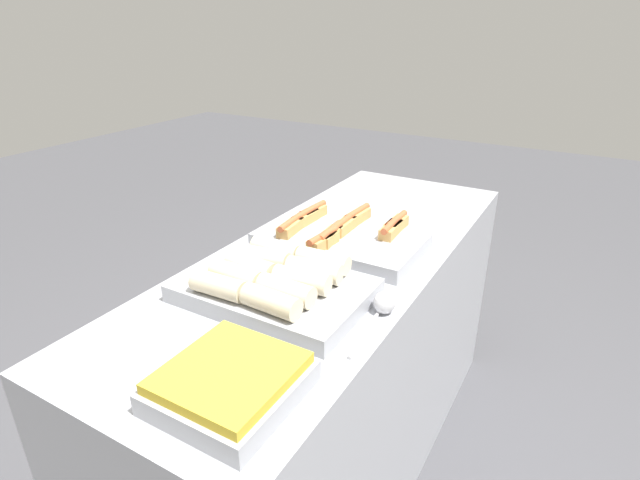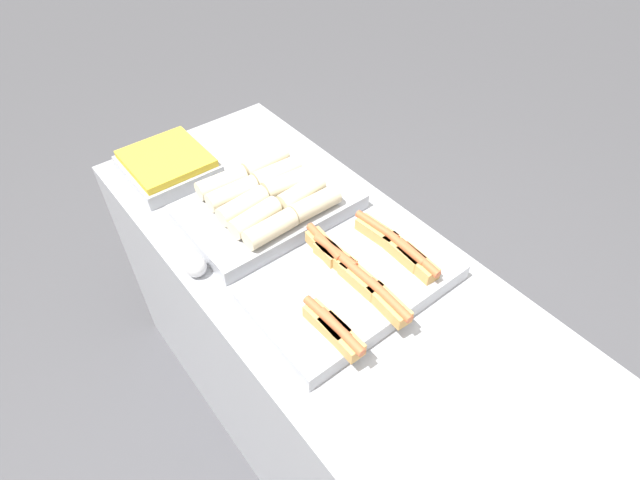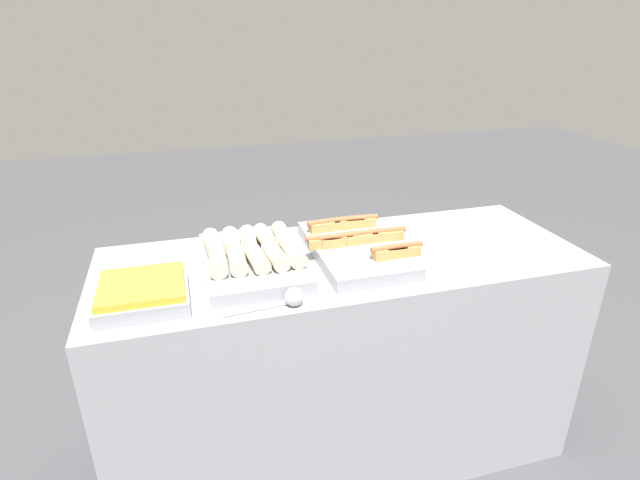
{
  "view_description": "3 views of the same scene",
  "coord_description": "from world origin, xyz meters",
  "px_view_note": "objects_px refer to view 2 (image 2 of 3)",
  "views": [
    {
      "loc": [
        -1.33,
        -0.71,
        1.65
      ],
      "look_at": [
        -0.09,
        0.0,
        1.02
      ],
      "focal_mm": 28.0,
      "sensor_mm": 36.0,
      "label": 1
    },
    {
      "loc": [
        0.65,
        -0.59,
        1.97
      ],
      "look_at": [
        -0.09,
        0.0,
        1.02
      ],
      "focal_mm": 28.0,
      "sensor_mm": 36.0,
      "label": 2
    },
    {
      "loc": [
        -0.56,
        -1.62,
        1.76
      ],
      "look_at": [
        -0.09,
        0.0,
        1.02
      ],
      "focal_mm": 28.0,
      "sensor_mm": 36.0,
      "label": 3
    }
  ],
  "objects_px": {
    "tray_side_front": "(168,165)",
    "serving_spoon_near": "(194,265)",
    "tray_wraps": "(268,202)",
    "tray_hotdogs": "(356,282)"
  },
  "relations": [
    {
      "from": "tray_hotdogs",
      "to": "tray_wraps",
      "type": "distance_m",
      "value": 0.4
    },
    {
      "from": "tray_side_front",
      "to": "serving_spoon_near",
      "type": "bearing_deg",
      "value": -18.02
    },
    {
      "from": "serving_spoon_near",
      "to": "tray_side_front",
      "type": "bearing_deg",
      "value": 161.98
    },
    {
      "from": "tray_wraps",
      "to": "serving_spoon_near",
      "type": "bearing_deg",
      "value": -76.13
    },
    {
      "from": "tray_hotdogs",
      "to": "tray_side_front",
      "type": "relative_size",
      "value": 1.93
    },
    {
      "from": "tray_hotdogs",
      "to": "tray_side_front",
      "type": "xyz_separation_m",
      "value": [
        -0.77,
        -0.15,
        0.0
      ]
    },
    {
      "from": "tray_hotdogs",
      "to": "tray_side_front",
      "type": "height_order",
      "value": "tray_hotdogs"
    },
    {
      "from": "tray_wraps",
      "to": "serving_spoon_near",
      "type": "height_order",
      "value": "tray_wraps"
    },
    {
      "from": "tray_hotdogs",
      "to": "serving_spoon_near",
      "type": "bearing_deg",
      "value": -137.43
    },
    {
      "from": "tray_hotdogs",
      "to": "tray_wraps",
      "type": "height_order",
      "value": "tray_wraps"
    }
  ]
}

